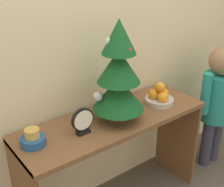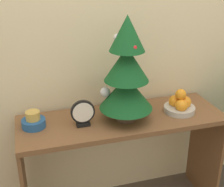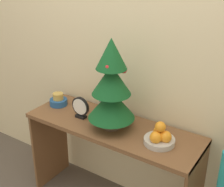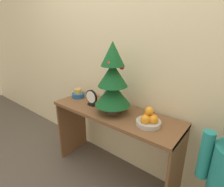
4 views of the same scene
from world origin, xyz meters
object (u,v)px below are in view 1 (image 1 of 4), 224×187
(desk_clock, at_px, (83,121))
(child_figure, at_px, (218,96))
(mini_tree, at_px, (119,75))
(singing_bowl, at_px, (33,139))
(fruit_bowl, at_px, (160,97))

(desk_clock, relative_size, child_figure, 0.16)
(mini_tree, bearing_deg, singing_bowl, 173.64)
(fruit_bowl, xyz_separation_m, singing_bowl, (-0.88, 0.06, -0.01))
(mini_tree, relative_size, singing_bowl, 4.58)
(child_figure, bearing_deg, fruit_bowl, 173.79)
(fruit_bowl, bearing_deg, singing_bowl, 176.21)
(mini_tree, distance_m, child_figure, 1.01)
(child_figure, bearing_deg, desk_clock, 177.30)
(singing_bowl, distance_m, child_figure, 1.47)
(mini_tree, height_order, singing_bowl, mini_tree)
(desk_clock, bearing_deg, child_figure, -2.70)
(singing_bowl, distance_m, desk_clock, 0.28)
(fruit_bowl, distance_m, singing_bowl, 0.88)
(mini_tree, distance_m, fruit_bowl, 0.43)
(mini_tree, distance_m, desk_clock, 0.33)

